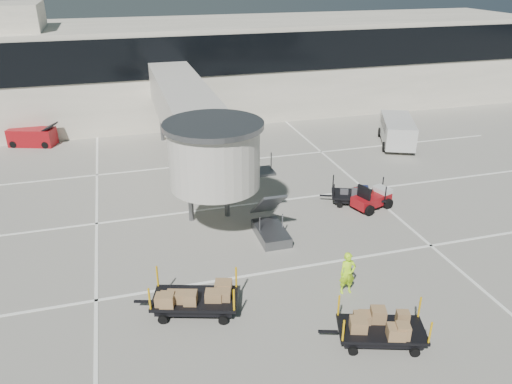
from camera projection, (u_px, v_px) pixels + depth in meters
ground at (337, 289)px, 21.54m from camera, size 140.00×140.00×0.00m
lane_markings at (261, 200)px, 29.51m from camera, size 40.00×30.00×0.02m
terminal at (201, 66)px, 45.84m from camera, size 64.00×12.11×15.20m
jet_bridge at (193, 121)px, 29.44m from camera, size 5.70×20.40×6.03m
baggage_tug at (372, 199)px, 28.41m from camera, size 2.52×2.05×1.50m
suitcase_cart at (358, 196)px, 28.92m from camera, size 3.72×2.54×1.45m
box_cart_near at (377, 330)px, 18.24m from camera, size 3.95×2.47×1.52m
box_cart_far at (195, 298)px, 19.92m from camera, size 4.22×2.60×1.63m
ground_worker at (348, 273)px, 20.92m from camera, size 0.72×0.50×1.92m
minivan at (397, 129)px, 38.15m from camera, size 4.07×5.69×2.01m
belt_loader at (33, 137)px, 38.09m from camera, size 3.86×2.47×1.75m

